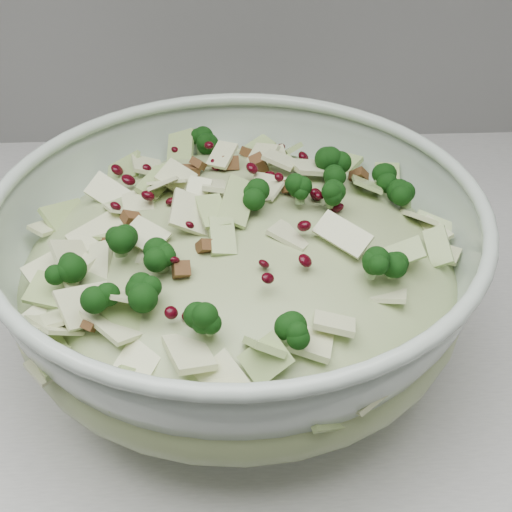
{
  "coord_description": "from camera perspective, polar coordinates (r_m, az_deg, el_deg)",
  "views": [
    {
      "loc": [
        -0.46,
        1.17,
        1.33
      ],
      "look_at": [
        -0.44,
        1.59,
        1.01
      ],
      "focal_mm": 50.0,
      "sensor_mm": 36.0,
      "label": 1
    }
  ],
  "objects": [
    {
      "name": "mixing_bowl",
      "position": [
        0.56,
        -1.4,
        -1.63
      ],
      "size": [
        0.47,
        0.47,
        0.15
      ],
      "rotation": [
        0.0,
        0.0,
        -0.34
      ],
      "color": "#B2C4B4",
      "rests_on": "counter"
    },
    {
      "name": "salad",
      "position": [
        0.54,
        -1.44,
        0.33
      ],
      "size": [
        0.4,
        0.4,
        0.15
      ],
      "rotation": [
        0.0,
        0.0,
        -0.21
      ],
      "color": "#9DAC75",
      "rests_on": "mixing_bowl"
    }
  ]
}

